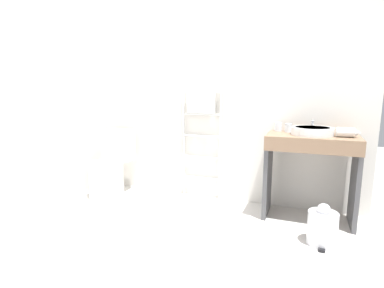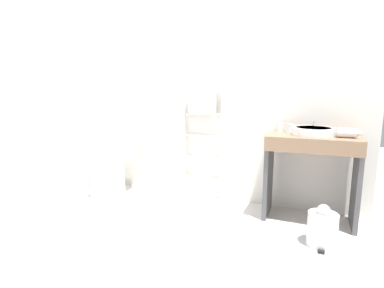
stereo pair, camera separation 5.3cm
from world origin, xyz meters
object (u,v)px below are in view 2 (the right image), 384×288
object	(u,v)px
towel_radiator	(202,120)
trash_bin	(322,228)
sink_basin	(313,131)
cup_near_edge	(289,128)
toilet	(111,170)
hair_dryer	(348,133)
cup_near_wall	(279,127)

from	to	relation	value
towel_radiator	trash_bin	size ratio (longest dim) A/B	3.67
sink_basin	cup_near_edge	bearing A→B (deg)	151.87
toilet	hair_dryer	xyz separation A→B (m)	(2.52, 0.13, 0.57)
cup_near_edge	trash_bin	world-z (taller)	cup_near_edge
sink_basin	cup_near_edge	world-z (taller)	cup_near_edge
hair_dryer	trash_bin	size ratio (longest dim) A/B	0.57
cup_near_wall	trash_bin	xyz separation A→B (m)	(0.45, -0.66, -0.74)
toilet	cup_near_wall	bearing A→B (deg)	9.60
toilet	trash_bin	xyz separation A→B (m)	(2.36, -0.34, -0.17)
toilet	trash_bin	distance (m)	2.39
cup_near_wall	hair_dryer	xyz separation A→B (m)	(0.62, -0.19, -0.00)
toilet	sink_basin	bearing A→B (deg)	4.05
towel_radiator	hair_dryer	distance (m)	1.50
cup_near_wall	hair_dryer	size ratio (longest dim) A/B	0.46
sink_basin	hair_dryer	size ratio (longest dim) A/B	1.89
toilet	hair_dryer	distance (m)	2.59
cup_near_wall	cup_near_edge	xyz separation A→B (m)	(0.10, -0.04, -0.00)
sink_basin	toilet	bearing A→B (deg)	-175.95
hair_dryer	cup_near_edge	bearing A→B (deg)	163.71
towel_radiator	trash_bin	xyz separation A→B (m)	(1.32, -0.69, -0.78)
cup_near_edge	hair_dryer	distance (m)	0.54
sink_basin	trash_bin	world-z (taller)	sink_basin
cup_near_edge	hair_dryer	size ratio (longest dim) A/B	0.44
toilet	towel_radiator	bearing A→B (deg)	18.73
towel_radiator	hair_dryer	xyz separation A→B (m)	(1.48, -0.23, -0.04)
hair_dryer	trash_bin	xyz separation A→B (m)	(-0.16, -0.47, -0.74)
sink_basin	trash_bin	distance (m)	0.90
sink_basin	cup_near_wall	xyz separation A→B (m)	(-0.33, 0.16, 0.01)
toilet	sink_basin	distance (m)	2.31
towel_radiator	cup_near_wall	distance (m)	0.86
cup_near_wall	cup_near_edge	world-z (taller)	cup_near_wall
sink_basin	cup_near_edge	xyz separation A→B (m)	(-0.23, 0.12, 0.01)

